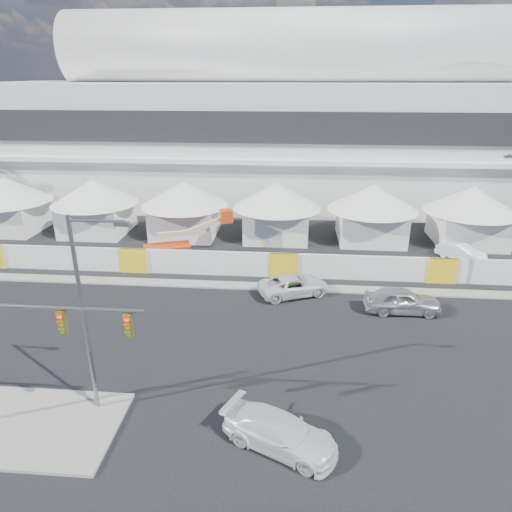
# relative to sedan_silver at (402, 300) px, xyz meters

# --- Properties ---
(ground) EXTENTS (160.00, 160.00, 0.00)m
(ground) POSITION_rel_sedan_silver_xyz_m (-14.03, -9.49, -0.85)
(ground) COLOR black
(ground) RESTS_ON ground
(median_island) EXTENTS (10.00, 5.00, 0.15)m
(median_island) POSITION_rel_sedan_silver_xyz_m (-20.03, -12.49, -0.77)
(median_island) COLOR gray
(median_island) RESTS_ON ground
(far_curb) EXTENTS (80.00, 1.20, 0.12)m
(far_curb) POSITION_rel_sedan_silver_xyz_m (5.97, 3.01, -0.79)
(far_curb) COLOR gray
(far_curb) RESTS_ON ground
(stadium) EXTENTS (80.00, 24.80, 21.98)m
(stadium) POSITION_rel_sedan_silver_xyz_m (-5.32, 32.01, 8.60)
(stadium) COLOR silver
(stadium) RESTS_ON ground
(tent_row) EXTENTS (53.40, 8.40, 5.40)m
(tent_row) POSITION_rel_sedan_silver_xyz_m (-13.53, 14.51, 2.30)
(tent_row) COLOR white
(tent_row) RESTS_ON ground
(hoarding_fence) EXTENTS (70.00, 0.25, 2.00)m
(hoarding_fence) POSITION_rel_sedan_silver_xyz_m (-8.03, 5.01, 0.15)
(hoarding_fence) COLOR white
(hoarding_fence) RESTS_ON ground
(sedan_silver) EXTENTS (2.06, 5.01, 1.70)m
(sedan_silver) POSITION_rel_sedan_silver_xyz_m (0.00, 0.00, 0.00)
(sedan_silver) COLOR silver
(sedan_silver) RESTS_ON ground
(pickup_curb) EXTENTS (4.14, 5.64, 1.42)m
(pickup_curb) POSITION_rel_sedan_silver_xyz_m (-7.23, 2.00, -0.14)
(pickup_curb) COLOR silver
(pickup_curb) RESTS_ON ground
(pickup_near) EXTENTS (3.99, 5.47, 1.47)m
(pickup_near) POSITION_rel_sedan_silver_xyz_m (-7.73, -12.65, -0.11)
(pickup_near) COLOR white
(pickup_near) RESTS_ON ground
(lot_car_a) EXTENTS (3.80, 4.00, 1.35)m
(lot_car_a) POSITION_rel_sedan_silver_xyz_m (7.06, 9.95, -0.17)
(lot_car_a) COLOR white
(lot_car_a) RESTS_ON ground
(streetlight_median) EXTENTS (2.62, 0.26, 9.49)m
(streetlight_median) POSITION_rel_sedan_silver_xyz_m (-16.22, -11.01, 4.75)
(streetlight_median) COLOR slate
(streetlight_median) RESTS_ON median_island
(boom_lift) EXTENTS (8.06, 3.02, 3.95)m
(boom_lift) POSITION_rel_sedan_silver_xyz_m (-17.44, 8.11, 0.21)
(boom_lift) COLOR red
(boom_lift) RESTS_ON ground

